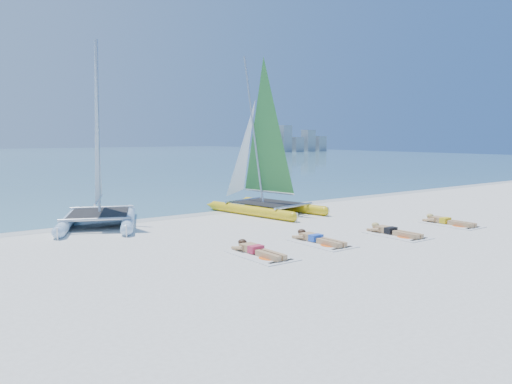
# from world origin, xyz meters

# --- Properties ---
(ground) EXTENTS (140.00, 140.00, 0.00)m
(ground) POSITION_xyz_m (0.00, 0.00, 0.00)
(ground) COLOR white
(ground) RESTS_ON ground
(wet_sand_strip) EXTENTS (140.00, 1.40, 0.01)m
(wet_sand_strip) POSITION_xyz_m (0.00, 5.50, 0.00)
(wet_sand_strip) COLOR silver
(wet_sand_strip) RESTS_ON ground
(distant_skyline) EXTENTS (14.00, 2.00, 5.00)m
(distant_skyline) POSITION_xyz_m (53.71, 62.00, 1.94)
(distant_skyline) COLOR #8E949C
(distant_skyline) RESTS_ON ground
(catamaran_blue) EXTENTS (3.91, 5.16, 6.36)m
(catamaran_blue) POSITION_xyz_m (-3.94, 5.25, 1.90)
(catamaran_blue) COLOR #C0E6FD
(catamaran_blue) RESTS_ON ground
(catamaran_yellow) EXTENTS (2.90, 4.95, 6.15)m
(catamaran_yellow) POSITION_xyz_m (1.97, 4.43, 1.94)
(catamaran_yellow) COLOR yellow
(catamaran_yellow) RESTS_ON ground
(towel_a) EXTENTS (1.00, 1.85, 0.02)m
(towel_a) POSITION_xyz_m (-2.26, -1.37, 0.01)
(towel_a) COLOR white
(towel_a) RESTS_ON ground
(sunbather_a) EXTENTS (0.37, 1.73, 0.26)m
(sunbather_a) POSITION_xyz_m (-2.26, -1.18, 0.12)
(sunbather_a) COLOR tan
(sunbather_a) RESTS_ON towel_a
(towel_b) EXTENTS (1.00, 1.85, 0.02)m
(towel_b) POSITION_xyz_m (-0.12, -1.23, 0.01)
(towel_b) COLOR white
(towel_b) RESTS_ON ground
(sunbather_b) EXTENTS (0.37, 1.73, 0.26)m
(sunbather_b) POSITION_xyz_m (-0.12, -1.04, 0.12)
(sunbather_b) COLOR tan
(sunbather_b) RESTS_ON towel_b
(towel_c) EXTENTS (1.00, 1.85, 0.02)m
(towel_c) POSITION_xyz_m (2.43, -1.74, 0.01)
(towel_c) COLOR white
(towel_c) RESTS_ON ground
(sunbather_c) EXTENTS (0.37, 1.73, 0.26)m
(sunbather_c) POSITION_xyz_m (2.43, -1.55, 0.12)
(sunbather_c) COLOR tan
(sunbather_c) RESTS_ON towel_c
(towel_d) EXTENTS (1.00, 1.85, 0.02)m
(towel_d) POSITION_xyz_m (5.30, -1.67, 0.01)
(towel_d) COLOR white
(towel_d) RESTS_ON ground
(sunbather_d) EXTENTS (0.37, 1.73, 0.26)m
(sunbather_d) POSITION_xyz_m (5.30, -1.48, 0.12)
(sunbather_d) COLOR tan
(sunbather_d) RESTS_ON towel_d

